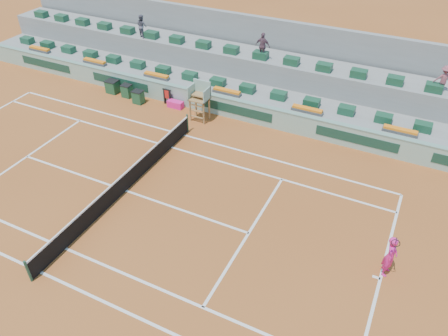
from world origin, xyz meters
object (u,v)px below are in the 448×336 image
Objects in this scene: umpire_chair at (200,96)px; drink_cooler_a at (138,97)px; tennis_player at (390,256)px; player_bag at (175,104)px.

umpire_chair is 4.64m from drink_cooler_a.
umpire_chair reaches higher than tennis_player.
tennis_player is (14.08, -7.63, 0.71)m from player_bag.
umpire_chair is (2.10, -0.53, 1.32)m from player_bag.
player_bag is 1.18× the size of drink_cooler_a.
drink_cooler_a is 0.37× the size of tennis_player.
drink_cooler_a is at bearing 156.70° from tennis_player.
tennis_player is at bearing -28.44° from player_bag.
umpire_chair reaches higher than drink_cooler_a.
umpire_chair is 13.94m from tennis_player.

